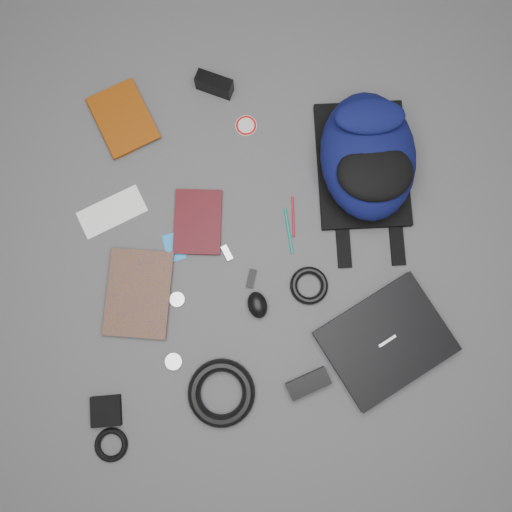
{
  "coord_description": "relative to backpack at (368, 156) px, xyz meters",
  "views": [
    {
      "loc": [
        -0.02,
        -0.21,
        1.49
      ],
      "look_at": [
        0.0,
        0.0,
        0.02
      ],
      "focal_mm": 35.0,
      "sensor_mm": 36.0,
      "label": 1
    }
  ],
  "objects": [
    {
      "name": "dvd_case",
      "position": [
        -0.52,
        -0.14,
        -0.08
      ],
      "size": [
        0.16,
        0.21,
        0.02
      ],
      "primitive_type": "cube",
      "rotation": [
        0.0,
        0.0,
        -0.1
      ],
      "color": "#390B0F",
      "rests_on": "ground"
    },
    {
      "name": "pen_red",
      "position": [
        -0.23,
        -0.15,
        -0.09
      ],
      "size": [
        0.01,
        0.12,
        0.01
      ],
      "primitive_type": "cylinder",
      "rotation": [
        1.57,
        0.0,
        -0.05
      ],
      "color": "#B00D24",
      "rests_on": "ground"
    },
    {
      "name": "usb_silver",
      "position": [
        -0.43,
        -0.24,
        -0.09
      ],
      "size": [
        0.04,
        0.05,
        0.01
      ],
      "primitive_type": "cube",
      "rotation": [
        0.0,
        0.0,
        0.4
      ],
      "color": "#B3B4B6",
      "rests_on": "ground"
    },
    {
      "name": "power_brick",
      "position": [
        -0.22,
        -0.64,
        -0.08
      ],
      "size": [
        0.13,
        0.09,
        0.03
      ],
      "primitive_type": "cube",
      "rotation": [
        0.0,
        0.0,
        0.34
      ],
      "color": "black",
      "rests_on": "ground"
    },
    {
      "name": "cable_coil",
      "position": [
        -0.2,
        -0.36,
        -0.08
      ],
      "size": [
        0.14,
        0.14,
        0.02
      ],
      "primitive_type": "torus",
      "rotation": [
        0.0,
        0.0,
        0.24
      ],
      "color": "black",
      "rests_on": "ground"
    },
    {
      "name": "ground",
      "position": [
        -0.35,
        -0.26,
        -0.09
      ],
      "size": [
        4.0,
        4.0,
        0.0
      ],
      "primitive_type": "plane",
      "color": "#4F4F51",
      "rests_on": "ground"
    },
    {
      "name": "backpack",
      "position": [
        0.0,
        0.0,
        0.0
      ],
      "size": [
        0.31,
        0.44,
        0.18
      ],
      "primitive_type": null,
      "rotation": [
        0.0,
        0.0,
        -0.03
      ],
      "color": "#080B33",
      "rests_on": "ground"
    },
    {
      "name": "pouch",
      "position": [
        -0.81,
        -0.68,
        -0.08
      ],
      "size": [
        0.09,
        0.09,
        0.02
      ],
      "primitive_type": "cube",
      "rotation": [
        0.0,
        0.0,
        0.01
      ],
      "color": "black",
      "rests_on": "ground"
    },
    {
      "name": "comic_book",
      "position": [
        -0.8,
        -0.33,
        -0.08
      ],
      "size": [
        0.23,
        0.29,
        0.02
      ],
      "primitive_type": "imported",
      "rotation": [
        0.0,
        0.0,
        -0.15
      ],
      "color": "#AB5D0C",
      "rests_on": "ground"
    },
    {
      "name": "laptop",
      "position": [
        0.01,
        -0.54,
        -0.07
      ],
      "size": [
        0.43,
        0.39,
        0.03
      ],
      "primitive_type": "cube",
      "rotation": [
        0.0,
        0.0,
        0.48
      ],
      "color": "black",
      "rests_on": "ground"
    },
    {
      "name": "pen_teal",
      "position": [
        -0.24,
        -0.19,
        -0.09
      ],
      "size": [
        0.02,
        0.14,
        0.01
      ],
      "primitive_type": "cylinder",
      "rotation": [
        1.57,
        0.0,
        0.08
      ],
      "color": "#0D7A68",
      "rests_on": "ground"
    },
    {
      "name": "power_cord_coil",
      "position": [
        -0.48,
        -0.65,
        -0.07
      ],
      "size": [
        0.25,
        0.25,
        0.04
      ],
      "primitive_type": "torus",
      "rotation": [
        0.0,
        0.0,
        0.33
      ],
      "color": "black",
      "rests_on": "ground"
    },
    {
      "name": "textbook_red",
      "position": [
        -0.81,
        0.17,
        -0.08
      ],
      "size": [
        0.23,
        0.26,
        0.02
      ],
      "primitive_type": "imported",
      "rotation": [
        0.0,
        0.0,
        0.39
      ],
      "color": "#742F06",
      "rests_on": "ground"
    },
    {
      "name": "mouse",
      "position": [
        -0.35,
        -0.41,
        -0.07
      ],
      "size": [
        0.07,
        0.09,
        0.04
      ],
      "primitive_type": "ellipsoid",
      "rotation": [
        0.0,
        0.0,
        0.19
      ],
      "color": "black",
      "rests_on": "ground"
    },
    {
      "name": "sticker_disc",
      "position": [
        -0.35,
        0.16,
        -0.09
      ],
      "size": [
        0.08,
        0.08,
        0.0
      ],
      "primitive_type": "cylinder",
      "rotation": [
        0.0,
        0.0,
        -0.15
      ],
      "color": "silver",
      "rests_on": "ground"
    },
    {
      "name": "earbud_coil",
      "position": [
        -0.8,
        -0.77,
        -0.08
      ],
      "size": [
        0.11,
        0.11,
        0.02
      ],
      "primitive_type": "torus",
      "rotation": [
        0.0,
        0.0,
        0.14
      ],
      "color": "black",
      "rests_on": "ground"
    },
    {
      "name": "id_badge",
      "position": [
        -0.59,
        -0.21,
        -0.09
      ],
      "size": [
        0.07,
        0.1,
        0.0
      ],
      "primitive_type": "cube",
      "rotation": [
        0.0,
        0.0,
        0.2
      ],
      "color": "#1C84D4",
      "rests_on": "ground"
    },
    {
      "name": "usb_black",
      "position": [
        -0.37,
        -0.33,
        -0.09
      ],
      "size": [
        0.04,
        0.06,
        0.01
      ],
      "primitive_type": "cube",
      "rotation": [
        0.0,
        0.0,
        -0.3
      ],
      "color": "black",
      "rests_on": "ground"
    },
    {
      "name": "compact_camera",
      "position": [
        -0.44,
        0.29,
        -0.06
      ],
      "size": [
        0.12,
        0.08,
        0.06
      ],
      "primitive_type": "cube",
      "rotation": [
        0.0,
        0.0,
        -0.43
      ],
      "color": "black",
      "rests_on": "ground"
    },
    {
      "name": "headphone_left",
      "position": [
        -0.59,
        -0.37,
        -0.08
      ],
      "size": [
        0.05,
        0.05,
        0.01
      ],
      "primitive_type": "cylinder",
      "rotation": [
        0.0,
        0.0,
        -0.05
      ],
      "color": "#B7B7B9",
      "rests_on": "ground"
    },
    {
      "name": "envelope",
      "position": [
        -0.78,
        -0.09,
        -0.09
      ],
      "size": [
        0.22,
        0.16,
        0.0
      ],
      "primitive_type": "cube",
      "rotation": [
        0.0,
        0.0,
        0.39
      ],
      "color": "white",
      "rests_on": "ground"
    },
    {
      "name": "headphone_right",
      "position": [
        -0.61,
        -0.55,
        -0.08
      ],
      "size": [
        0.05,
        0.05,
        0.01
      ],
      "primitive_type": "cylinder",
      "rotation": [
        0.0,
        0.0,
        0.08
      ],
      "color": "#B8B7BA",
      "rests_on": "ground"
    }
  ]
}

